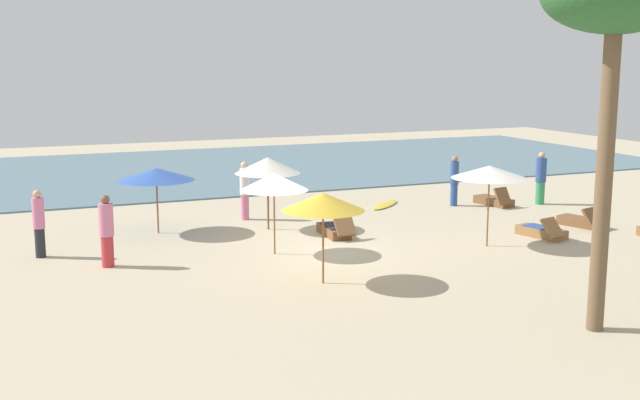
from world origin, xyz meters
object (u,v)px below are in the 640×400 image
Objects in this scene: surfboard at (385,205)px; person_1 at (245,190)px; palm_1 at (615,3)px; umbrella_4 at (323,202)px; lounger_3 at (335,230)px; lounger_1 at (542,232)px; umbrella_3 at (156,174)px; person_4 at (39,223)px; umbrella_1 at (490,172)px; umbrella_2 at (274,182)px; lounger_2 at (583,222)px; person_0 at (454,180)px; person_2 at (541,178)px; lounger_0 at (495,201)px; person_3 at (107,231)px; umbrella_0 at (268,165)px.

person_1 is at bearing -175.60° from surfboard.
umbrella_4 is at bearing 125.91° from palm_1.
person_1 is at bearing 117.25° from lounger_3.
surfboard is at bearing 107.19° from lounger_1.
umbrella_3 is 1.25× the size of person_4.
umbrella_1 reaches higher than umbrella_2.
person_1 is 0.27× the size of palm_1.
lounger_2 is 7.95m from lounger_3.
umbrella_4 reaches higher than person_0.
lounger_2 is 4.02m from person_2.
person_4 is (-5.90, 2.07, -1.05)m from umbrella_2.
lounger_0 is 1.89m from person_2.
umbrella_2 is 1.19× the size of person_3.
umbrella_3 is 1.33× the size of lounger_0.
lounger_3 is 0.24× the size of palm_1.
palm_1 reaches higher than surfboard.
lounger_2 is at bearing -2.58° from umbrella_2.
palm_1 is (2.92, -11.21, 4.25)m from umbrella_0.
lounger_0 reaches higher than lounger_2.
umbrella_1 is at bearing -32.63° from umbrella_3.
umbrella_0 is at bearing -175.61° from lounger_0.
person_1 is at bearing 141.09° from lounger_1.
lounger_2 is (2.13, 0.71, -0.01)m from lounger_1.
surfboard is (5.92, 8.30, -1.92)m from umbrella_4.
umbrella_2 is at bearing -19.34° from person_4.
palm_1 reaches higher than umbrella_4.
lounger_2 is 0.93× the size of person_2.
palm_1 is (1.39, -9.56, 6.08)m from lounger_3.
person_0 is 13.25m from person_3.
person_2 is (8.97, 1.90, 0.78)m from lounger_3.
palm_1 is (-6.34, -7.72, 6.09)m from lounger_2.
person_3 is (-12.68, -3.84, 0.01)m from person_0.
person_2 is (10.72, -1.48, -0.03)m from person_1.
umbrella_2 reaches higher than person_2.
umbrella_1 is 1.26× the size of person_4.
palm_1 reaches higher than person_1.
lounger_2 is at bearing -84.27° from lounger_0.
umbrella_0 is 1.30× the size of lounger_3.
lounger_0 is (9.59, 6.83, -1.79)m from umbrella_4.
person_1 reaches higher than person_4.
person_3 reaches higher than lounger_1.
umbrella_2 is 1.21× the size of person_4.
palm_1 is at bearing -62.79° from umbrella_3.
person_1 is at bearing 151.15° from lounger_2.
umbrella_4 reaches higher than person_2.
palm_1 reaches higher than umbrella_3.
umbrella_1 reaches higher than lounger_1.
umbrella_3 is at bearing 152.85° from lounger_3.
umbrella_3 is (-8.25, 5.29, -0.31)m from umbrella_1.
umbrella_4 reaches higher than person_3.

